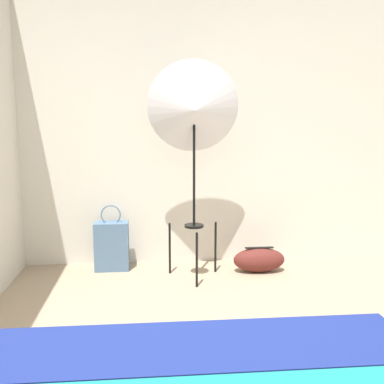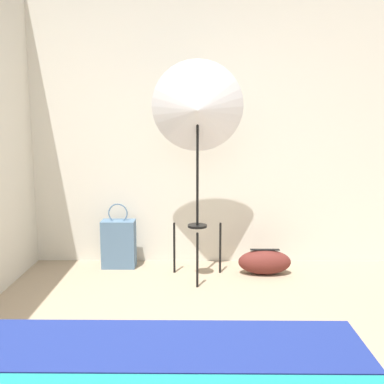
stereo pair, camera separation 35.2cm
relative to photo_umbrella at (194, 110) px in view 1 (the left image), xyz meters
The scene contains 4 objects.
wall_back 0.55m from the photo_umbrella, 113.90° to the left, with size 8.00×0.05×2.60m.
photo_umbrella is the anchor object (origin of this frame).
tote_bag 1.44m from the photo_umbrella, 159.64° to the left, with size 0.31×0.17×0.60m.
duffel_bag 1.46m from the photo_umbrella, ahead, with size 0.47×0.22×0.23m.
Camera 1 is at (-0.15, -1.65, 1.36)m, focal length 42.00 mm.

